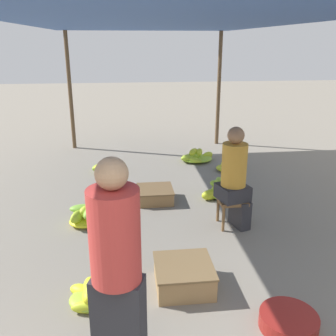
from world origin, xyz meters
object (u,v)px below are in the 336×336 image
Objects in this scene: basin_black at (289,321)px; banana_pile_left_2 at (104,168)px; vendor_seated at (235,177)px; banana_pile_right_0 at (218,191)px; stool at (232,204)px; banana_pile_right_1 at (229,167)px; vendor_foreground at (116,268)px; crate_near at (155,194)px; banana_pile_left_1 at (85,215)px; banana_pile_left_0 at (94,295)px; banana_pile_right_2 at (196,157)px; crate_mid at (184,276)px.

banana_pile_left_2 reaches higher than basin_black.
basin_black is (-0.04, -1.78, -0.58)m from vendor_seated.
basin_black is 2.68m from banana_pile_right_0.
stool is 0.82× the size of banana_pile_right_1.
basin_black is 4.36m from banana_pile_left_2.
vendor_foreground is 1.54m from basin_black.
vendor_seated is 1.37m from crate_near.
vendor_foreground reaches higher than banana_pile_left_1.
stool is 0.70× the size of banana_pile_right_0.
basin_black is 1.65m from banana_pile_left_0.
stool reaches higher than banana_pile_right_2.
banana_pile_left_2 is at bearing 104.83° from crate_mid.
stool is 0.49× the size of banana_pile_right_2.
stool reaches higher than banana_pile_right_0.
vendor_foreground reaches higher than crate_mid.
banana_pile_left_1 is (-0.22, 1.54, 0.04)m from banana_pile_left_0.
banana_pile_right_0 is 1.76m from banana_pile_right_2.
banana_pile_right_2 is at bearing 62.48° from crate_near.
banana_pile_left_0 is at bearing -141.08° from stool.
crate_near is at bearing 71.58° from banana_pile_left_0.
basin_black is 0.64× the size of banana_pile_right_2.
crate_near is (0.80, -1.38, 0.03)m from banana_pile_left_2.
crate_mid is (1.04, -1.41, 0.00)m from banana_pile_left_1.
banana_pile_right_0 is at bearing -90.07° from banana_pile_right_2.
vendor_seated is 2.18m from banana_pile_right_1.
vendor_seated is 2.83× the size of banana_pile_left_1.
banana_pile_left_2 is 2.23m from banana_pile_right_1.
banana_pile_left_2 is 1.07× the size of banana_pile_right_1.
stool is at bearing -44.63° from crate_near.
crate_mid reaches higher than banana_pile_left_2.
banana_pile_left_2 is (-1.66, 4.03, 0.01)m from basin_black.
vendor_seated reaches higher than banana_pile_right_1.
banana_pile_left_0 reaches higher than banana_pile_right_1.
banana_pile_left_1 is 0.95× the size of banana_pile_left_2.
stool is 2.67m from banana_pile_right_2.
banana_pile_right_2 is at bearing 67.31° from banana_pile_left_0.
crate_mid is at bearing -102.26° from banana_pile_right_2.
crate_near is at bearing -117.52° from banana_pile_right_2.
vendor_foreground reaches higher than basin_black.
banana_pile_left_0 is at bearing -122.69° from banana_pile_right_1.
vendor_seated is 2.69× the size of basin_black.
banana_pile_right_1 is 0.60× the size of banana_pile_right_2.
banana_pile_right_2 is (0.03, 2.66, -0.56)m from vendor_seated.
banana_pile_right_0 is at bearing -113.12° from banana_pile_right_1.
vendor_seated is at bearing 55.36° from vendor_foreground.
banana_pile_left_1 is at bearing -127.76° from banana_pile_right_2.
banana_pile_right_1 is at bearing 39.46° from crate_near.
banana_pile_right_2 is (1.87, 2.41, -0.04)m from banana_pile_left_1.
crate_near is (0.72, 2.16, 0.02)m from banana_pile_left_0.
banana_pile_right_1 is at bearing -5.59° from banana_pile_left_2.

